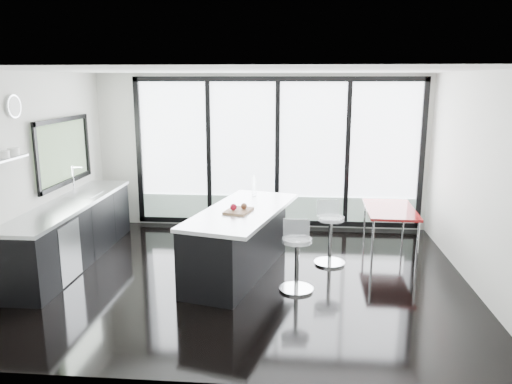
# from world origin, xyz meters

# --- Properties ---
(floor) EXTENTS (6.00, 5.00, 0.00)m
(floor) POSITION_xyz_m (0.00, 0.00, 0.00)
(floor) COLOR black
(floor) RESTS_ON ground
(ceiling) EXTENTS (6.00, 5.00, 0.00)m
(ceiling) POSITION_xyz_m (0.00, 0.00, 2.80)
(ceiling) COLOR white
(ceiling) RESTS_ON wall_back
(wall_back) EXTENTS (6.00, 0.09, 2.80)m
(wall_back) POSITION_xyz_m (0.27, 2.47, 1.27)
(wall_back) COLOR silver
(wall_back) RESTS_ON ground
(wall_front) EXTENTS (6.00, 0.00, 2.80)m
(wall_front) POSITION_xyz_m (0.00, -2.50, 1.40)
(wall_front) COLOR silver
(wall_front) RESTS_ON ground
(wall_left) EXTENTS (0.26, 5.00, 2.80)m
(wall_left) POSITION_xyz_m (-2.97, 0.27, 1.56)
(wall_left) COLOR silver
(wall_left) RESTS_ON ground
(wall_right) EXTENTS (0.00, 5.00, 2.80)m
(wall_right) POSITION_xyz_m (3.00, 0.00, 1.40)
(wall_right) COLOR silver
(wall_right) RESTS_ON ground
(counter_cabinets) EXTENTS (0.69, 3.24, 1.36)m
(counter_cabinets) POSITION_xyz_m (-2.67, 0.40, 0.46)
(counter_cabinets) COLOR black
(counter_cabinets) RESTS_ON floor
(island) EXTENTS (1.51, 2.48, 1.23)m
(island) POSITION_xyz_m (-0.15, 0.15, 0.48)
(island) COLOR black
(island) RESTS_ON floor
(bar_stool_near) EXTENTS (0.49, 0.49, 0.71)m
(bar_stool_near) POSITION_xyz_m (0.69, -0.38, 0.36)
(bar_stool_near) COLOR silver
(bar_stool_near) RESTS_ON floor
(bar_stool_far) EXTENTS (0.55, 0.55, 0.73)m
(bar_stool_far) POSITION_xyz_m (1.17, 0.62, 0.37)
(bar_stool_far) COLOR silver
(bar_stool_far) RESTS_ON floor
(red_table) EXTENTS (0.79, 1.33, 0.70)m
(red_table) POSITION_xyz_m (2.14, 1.30, 0.35)
(red_table) COLOR maroon
(red_table) RESTS_ON floor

